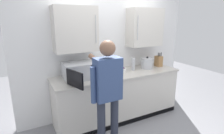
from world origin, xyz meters
TOP-DOWN VIEW (x-y plane):
  - back_wall_tiled at (-0.00, 1.06)m, footprint 3.57×0.44m
  - counter_unit at (0.00, 0.72)m, footprint 2.43×0.70m
  - microwave_oven at (-0.74, 0.76)m, footprint 0.56×0.79m
  - knife_block at (1.02, 0.77)m, footprint 0.11×0.15m
  - thermos_flask at (0.37, 0.76)m, footprint 0.08×0.08m
  - fruit_bowl at (0.09, 0.77)m, footprint 0.21×0.21m
  - stock_pot at (0.70, 0.75)m, footprint 0.33×0.24m
  - person_figure at (-0.63, -0.11)m, footprint 0.44×0.64m

SIDE VIEW (x-z plane):
  - counter_unit at x=0.00m, z-range 0.00..0.90m
  - fruit_bowl at x=0.09m, z-range 0.90..0.99m
  - person_figure at x=-0.63m, z-range 0.16..1.80m
  - stock_pot at x=0.70m, z-range 0.89..1.13m
  - knife_block at x=1.02m, z-range 0.86..1.16m
  - thermos_flask at x=0.37m, z-range 0.90..1.15m
  - microwave_oven at x=-0.74m, z-range 0.90..1.17m
  - back_wall_tiled at x=0.00m, z-range 0.12..2.67m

